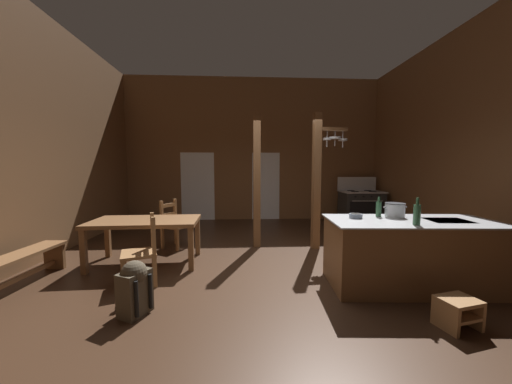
{
  "coord_description": "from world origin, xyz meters",
  "views": [
    {
      "loc": [
        -0.39,
        -4.0,
        1.59
      ],
      "look_at": [
        -0.11,
        0.94,
        1.14
      ],
      "focal_mm": 18.78,
      "sensor_mm": 36.0,
      "label": 1
    }
  ],
  "objects_px": {
    "backpack": "(134,286)",
    "stockpot_on_counter": "(395,210)",
    "mixing_bowl_on_counter": "(356,216)",
    "step_stool": "(458,310)",
    "stove_range": "(361,207)",
    "ladderback_chair_near_window": "(143,251)",
    "ladderback_chair_by_post": "(174,225)",
    "bottle_tall_on_counter": "(417,214)",
    "dining_table": "(146,225)",
    "bottle_short_on_counter": "(379,209)",
    "bench_along_left_wall": "(15,266)",
    "kitchen_island": "(410,253)"
  },
  "relations": [
    {
      "from": "backpack",
      "to": "stockpot_on_counter",
      "type": "distance_m",
      "value": 3.47
    },
    {
      "from": "mixing_bowl_on_counter",
      "to": "step_stool",
      "type": "bearing_deg",
      "value": -62.92
    },
    {
      "from": "stove_range",
      "to": "ladderback_chair_near_window",
      "type": "relative_size",
      "value": 1.39
    },
    {
      "from": "stockpot_on_counter",
      "to": "ladderback_chair_by_post",
      "type": "bearing_deg",
      "value": 153.34
    },
    {
      "from": "backpack",
      "to": "bottle_tall_on_counter",
      "type": "xyz_separation_m",
      "value": [
        3.28,
        0.21,
        0.72
      ]
    },
    {
      "from": "stockpot_on_counter",
      "to": "dining_table",
      "type": "bearing_deg",
      "value": 167.33
    },
    {
      "from": "step_stool",
      "to": "dining_table",
      "type": "bearing_deg",
      "value": 151.47
    },
    {
      "from": "stockpot_on_counter",
      "to": "bottle_short_on_counter",
      "type": "distance_m",
      "value": 0.22
    },
    {
      "from": "backpack",
      "to": "bottle_tall_on_counter",
      "type": "bearing_deg",
      "value": 3.68
    },
    {
      "from": "ladderback_chair_by_post",
      "to": "mixing_bowl_on_counter",
      "type": "xyz_separation_m",
      "value": [
        2.92,
        -1.82,
        0.48
      ]
    },
    {
      "from": "bench_along_left_wall",
      "to": "stockpot_on_counter",
      "type": "height_order",
      "value": "stockpot_on_counter"
    },
    {
      "from": "stove_range",
      "to": "bottle_tall_on_counter",
      "type": "bearing_deg",
      "value": -106.79
    },
    {
      "from": "dining_table",
      "to": "backpack",
      "type": "xyz_separation_m",
      "value": [
        0.42,
        -1.59,
        -0.34
      ]
    },
    {
      "from": "bench_along_left_wall",
      "to": "stove_range",
      "type": "bearing_deg",
      "value": 30.65
    },
    {
      "from": "stove_range",
      "to": "ladderback_chair_near_window",
      "type": "distance_m",
      "value": 6.06
    },
    {
      "from": "ladderback_chair_by_post",
      "to": "dining_table",
      "type": "bearing_deg",
      "value": -104.28
    },
    {
      "from": "ladderback_chair_near_window",
      "to": "backpack",
      "type": "bearing_deg",
      "value": -76.74
    },
    {
      "from": "ladderback_chair_near_window",
      "to": "stockpot_on_counter",
      "type": "relative_size",
      "value": 2.81
    },
    {
      "from": "bottle_short_on_counter",
      "to": "dining_table",
      "type": "bearing_deg",
      "value": 167.26
    },
    {
      "from": "stove_range",
      "to": "bottle_tall_on_counter",
      "type": "height_order",
      "value": "stove_range"
    },
    {
      "from": "stove_range",
      "to": "bench_along_left_wall",
      "type": "distance_m",
      "value": 7.45
    },
    {
      "from": "stove_range",
      "to": "step_stool",
      "type": "relative_size",
      "value": 3.21
    },
    {
      "from": "step_stool",
      "to": "backpack",
      "type": "xyz_separation_m",
      "value": [
        -3.31,
        0.44,
        0.14
      ]
    },
    {
      "from": "step_stool",
      "to": "kitchen_island",
      "type": "bearing_deg",
      "value": 83.36
    },
    {
      "from": "stove_range",
      "to": "ladderback_chair_by_post",
      "type": "bearing_deg",
      "value": -157.03
    },
    {
      "from": "bench_along_left_wall",
      "to": "ladderback_chair_by_post",
      "type": "bearing_deg",
      "value": 47.24
    },
    {
      "from": "stove_range",
      "to": "mixing_bowl_on_counter",
      "type": "xyz_separation_m",
      "value": [
        -1.85,
        -3.84,
        0.45
      ]
    },
    {
      "from": "stove_range",
      "to": "backpack",
      "type": "bearing_deg",
      "value": -135.31
    },
    {
      "from": "stove_range",
      "to": "bench_along_left_wall",
      "type": "relative_size",
      "value": 0.86
    },
    {
      "from": "bench_along_left_wall",
      "to": "backpack",
      "type": "distance_m",
      "value": 1.97
    },
    {
      "from": "step_stool",
      "to": "ladderback_chair_by_post",
      "type": "bearing_deg",
      "value": 139.86
    },
    {
      "from": "kitchen_island",
      "to": "ladderback_chair_by_post",
      "type": "xyz_separation_m",
      "value": [
        -3.6,
        2.01,
        0.0
      ]
    },
    {
      "from": "dining_table",
      "to": "bench_along_left_wall",
      "type": "relative_size",
      "value": 1.13
    },
    {
      "from": "step_stool",
      "to": "backpack",
      "type": "relative_size",
      "value": 0.69
    },
    {
      "from": "ladderback_chair_near_window",
      "to": "bench_along_left_wall",
      "type": "xyz_separation_m",
      "value": [
        -1.64,
        -0.06,
        -0.14
      ]
    },
    {
      "from": "backpack",
      "to": "bottle_tall_on_counter",
      "type": "relative_size",
      "value": 1.78
    },
    {
      "from": "mixing_bowl_on_counter",
      "to": "bottle_tall_on_counter",
      "type": "height_order",
      "value": "bottle_tall_on_counter"
    },
    {
      "from": "ladderback_chair_by_post",
      "to": "stockpot_on_counter",
      "type": "relative_size",
      "value": 2.81
    },
    {
      "from": "ladderback_chair_near_window",
      "to": "bottle_short_on_counter",
      "type": "relative_size",
      "value": 3.4
    },
    {
      "from": "stove_range",
      "to": "dining_table",
      "type": "relative_size",
      "value": 0.76
    },
    {
      "from": "kitchen_island",
      "to": "step_stool",
      "type": "bearing_deg",
      "value": -96.64
    },
    {
      "from": "step_stool",
      "to": "backpack",
      "type": "height_order",
      "value": "backpack"
    },
    {
      "from": "kitchen_island",
      "to": "bottle_short_on_counter",
      "type": "height_order",
      "value": "bottle_short_on_counter"
    },
    {
      "from": "dining_table",
      "to": "ladderback_chair_near_window",
      "type": "relative_size",
      "value": 1.82
    },
    {
      "from": "stockpot_on_counter",
      "to": "mixing_bowl_on_counter",
      "type": "distance_m",
      "value": 0.6
    },
    {
      "from": "kitchen_island",
      "to": "backpack",
      "type": "relative_size",
      "value": 3.72
    },
    {
      "from": "dining_table",
      "to": "mixing_bowl_on_counter",
      "type": "bearing_deg",
      "value": -15.99
    },
    {
      "from": "backpack",
      "to": "bottle_short_on_counter",
      "type": "xyz_separation_m",
      "value": [
        3.11,
        0.79,
        0.7
      ]
    },
    {
      "from": "ladderback_chair_near_window",
      "to": "bench_along_left_wall",
      "type": "relative_size",
      "value": 0.62
    },
    {
      "from": "step_stool",
      "to": "bottle_tall_on_counter",
      "type": "distance_m",
      "value": 1.07
    }
  ]
}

